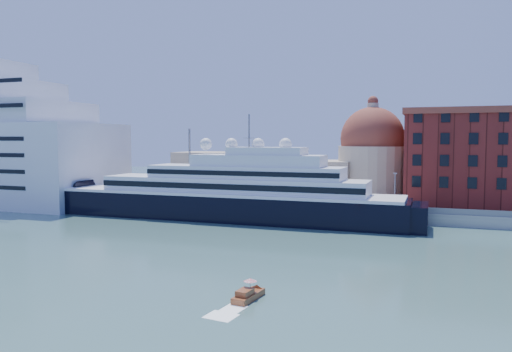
% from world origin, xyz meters
% --- Properties ---
extents(ground, '(400.00, 400.00, 0.00)m').
position_xyz_m(ground, '(0.00, 0.00, 0.00)').
color(ground, '#355B58').
rests_on(ground, ground).
extents(quay, '(180.00, 10.00, 2.50)m').
position_xyz_m(quay, '(0.00, 34.00, 1.25)').
color(quay, gray).
rests_on(quay, ground).
extents(land, '(260.00, 72.00, 2.00)m').
position_xyz_m(land, '(0.00, 75.00, 1.00)').
color(land, slate).
rests_on(land, ground).
extents(quay_fence, '(180.00, 0.10, 1.20)m').
position_xyz_m(quay_fence, '(0.00, 29.50, 3.10)').
color(quay_fence, slate).
rests_on(quay_fence, quay).
extents(superyacht, '(91.14, 12.64, 27.24)m').
position_xyz_m(superyacht, '(-9.06, 23.00, 4.70)').
color(superyacht, black).
rests_on(superyacht, ground).
extents(service_barge, '(13.41, 6.00, 2.91)m').
position_xyz_m(service_barge, '(-53.11, 20.79, 0.84)').
color(service_barge, white).
rests_on(service_barge, ground).
extents(water_taxi, '(2.34, 5.29, 2.43)m').
position_xyz_m(water_taxi, '(18.48, -28.01, 0.58)').
color(water_taxi, maroon).
rests_on(water_taxi, ground).
extents(warehouse, '(43.00, 19.00, 23.25)m').
position_xyz_m(warehouse, '(52.00, 52.00, 13.79)').
color(warehouse, maroon).
rests_on(warehouse, land).
extents(church, '(66.00, 18.00, 25.50)m').
position_xyz_m(church, '(6.39, 57.72, 10.91)').
color(church, beige).
rests_on(church, land).
extents(lamp_posts, '(120.80, 2.40, 18.00)m').
position_xyz_m(lamp_posts, '(-12.67, 32.27, 9.84)').
color(lamp_posts, slate).
rests_on(lamp_posts, quay).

